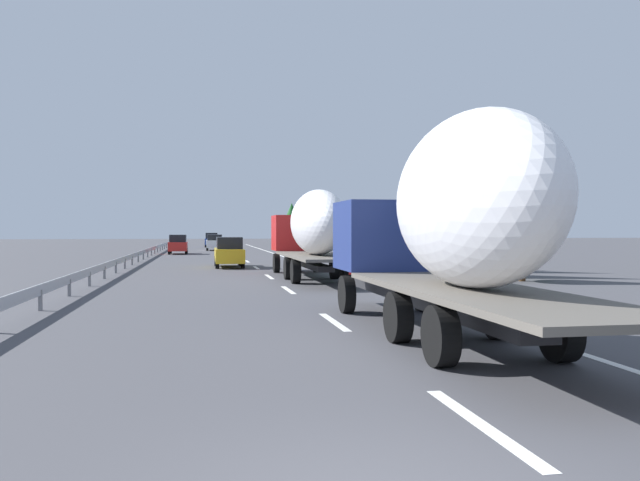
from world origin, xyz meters
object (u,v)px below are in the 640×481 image
(truck_trailing, at_px, (448,219))
(car_red_compact, at_px, (178,244))
(car_blue_sedan, at_px, (211,240))
(truck_lead, at_px, (312,229))
(car_yellow_coupe, at_px, (229,252))
(car_white_van, at_px, (214,242))
(road_sign, at_px, (307,233))

(truck_trailing, distance_m, car_red_compact, 51.44)
(truck_trailing, distance_m, car_blue_sedan, 75.99)
(truck_lead, height_order, car_yellow_coupe, truck_lead)
(car_white_van, height_order, car_red_compact, car_red_compact)
(truck_lead, height_order, car_blue_sedan, truck_lead)
(car_blue_sedan, distance_m, car_white_van, 14.06)
(truck_trailing, xyz_separation_m, car_yellow_coupe, (27.60, 3.42, -1.59))
(car_blue_sedan, bearing_deg, truck_trailing, -177.10)
(car_red_compact, distance_m, road_sign, 16.83)
(truck_lead, distance_m, car_white_van, 45.09)
(car_red_compact, relative_size, road_sign, 1.40)
(car_yellow_coupe, relative_size, car_blue_sedan, 1.11)
(truck_trailing, relative_size, car_blue_sedan, 3.06)
(truck_trailing, height_order, car_yellow_coupe, truck_trailing)
(car_red_compact, bearing_deg, car_yellow_coupe, -170.42)
(car_blue_sedan, bearing_deg, road_sign, -169.67)
(car_white_van, relative_size, road_sign, 1.55)
(car_white_van, bearing_deg, truck_trailing, -176.58)
(car_red_compact, bearing_deg, truck_trailing, -171.78)
(truck_trailing, bearing_deg, car_white_van, 3.42)
(truck_lead, xyz_separation_m, car_yellow_coupe, (10.69, 3.42, -1.42))
(car_yellow_coupe, bearing_deg, truck_trailing, -172.94)
(truck_lead, height_order, car_red_compact, truck_lead)
(truck_lead, relative_size, truck_trailing, 1.03)
(car_yellow_coupe, height_order, car_blue_sedan, car_blue_sedan)
(car_blue_sedan, relative_size, road_sign, 1.42)
(truck_trailing, distance_m, road_sign, 37.88)
(car_yellow_coupe, bearing_deg, car_white_van, 0.46)
(car_yellow_coupe, relative_size, car_white_van, 1.01)
(car_white_van, relative_size, car_red_compact, 1.11)
(road_sign, bearing_deg, car_yellow_coupe, 147.31)
(car_white_van, distance_m, road_sign, 25.03)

